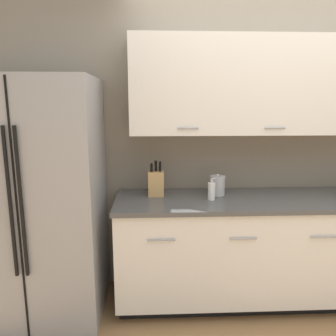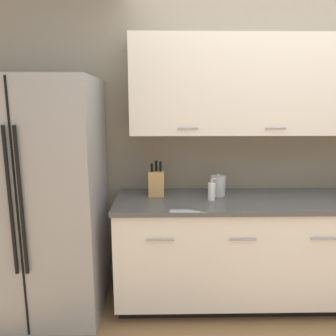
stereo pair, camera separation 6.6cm
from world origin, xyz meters
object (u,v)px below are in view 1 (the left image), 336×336
Objects in this scene: soap_dispenser at (212,191)px; refrigerator at (37,200)px; knife_block at (156,183)px; steel_canister at (217,185)px.

refrigerator is at bearing -179.30° from soap_dispenser.
refrigerator is 10.42× the size of soap_dispenser.
knife_block is 1.64× the size of steel_canister.
knife_block is 1.66× the size of soap_dispenser.
soap_dispenser is (1.34, 0.02, 0.05)m from refrigerator.
steel_canister is at bearing 61.30° from soap_dispenser.
steel_canister is at bearing 5.99° from refrigerator.
knife_block is 0.51m from steel_canister.
soap_dispenser is at bearing -16.52° from knife_block.
soap_dispenser is 0.99× the size of steel_canister.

